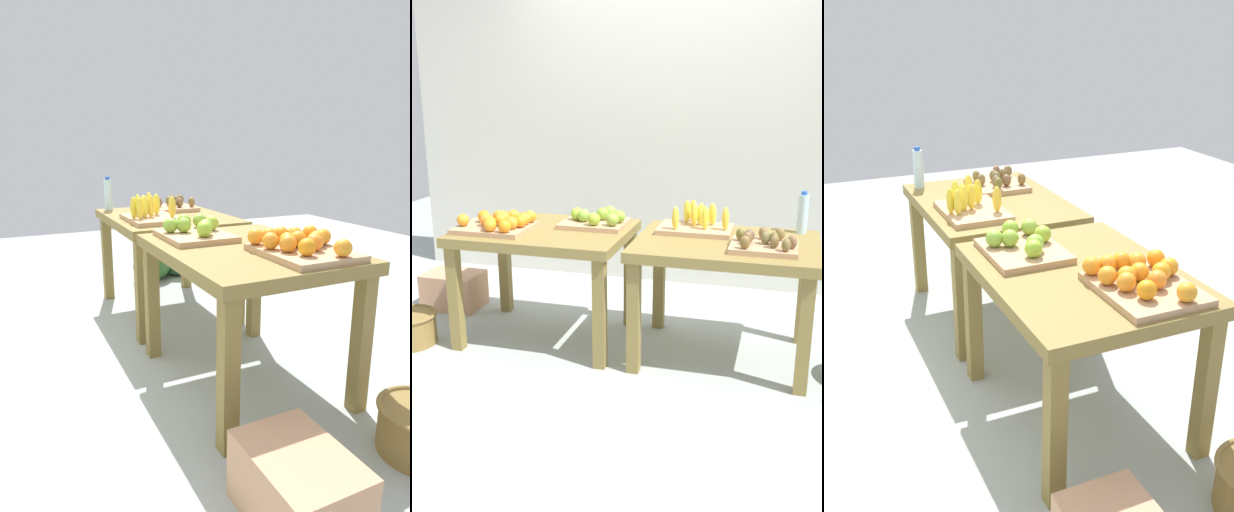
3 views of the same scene
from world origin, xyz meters
TOP-DOWN VIEW (x-y plane):
  - ground_plane at (0.00, 0.00)m, footprint 8.00×8.00m
  - back_wall at (0.00, 1.35)m, footprint 4.40×0.12m
  - display_table_left at (-0.56, 0.00)m, footprint 1.04×0.80m
  - display_table_right at (0.56, 0.00)m, footprint 1.04×0.80m
  - orange_bin at (-0.81, -0.13)m, footprint 0.46×0.39m
  - apple_bin at (-0.27, 0.15)m, footprint 0.41×0.34m
  - banana_crate at (0.36, 0.19)m, footprint 0.44×0.32m
  - kiwi_bin at (0.78, -0.13)m, footprint 0.36×0.32m
  - water_bottle at (0.97, 0.32)m, footprint 0.06×0.06m
  - cardboard_produce_box at (-1.42, 0.30)m, footprint 0.40×0.30m

SIDE VIEW (x-z plane):
  - ground_plane at x=0.00m, z-range 0.00..0.00m
  - cardboard_produce_box at x=-1.42m, z-range 0.00..0.26m
  - display_table_left at x=-0.56m, z-range 0.26..0.98m
  - display_table_right at x=0.56m, z-range 0.26..0.98m
  - kiwi_bin at x=0.78m, z-range 0.70..0.81m
  - apple_bin at x=-0.27m, z-range 0.71..0.82m
  - orange_bin at x=-0.81m, z-range 0.71..0.82m
  - banana_crate at x=0.36m, z-range 0.68..0.85m
  - water_bottle at x=0.97m, z-range 0.71..0.97m
  - back_wall at x=0.00m, z-range 0.00..3.00m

